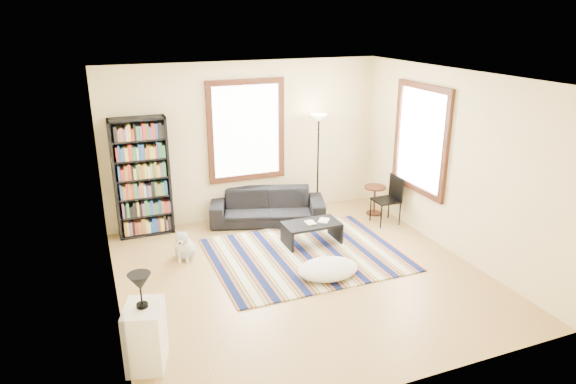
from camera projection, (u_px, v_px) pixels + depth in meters
name	position (u px, v px, depth m)	size (l,w,h in m)	color
floor	(301.00, 278.00, 7.39)	(5.00, 5.00, 0.10)	#AB834E
ceiling	(303.00, 73.00, 6.43)	(5.00, 5.00, 0.10)	white
wall_back	(245.00, 141.00, 9.14)	(5.00, 0.10, 2.80)	#FFE1AB
wall_front	(412.00, 263.00, 4.67)	(5.00, 0.10, 2.80)	#FFE1AB
wall_left	(102.00, 208.00, 6.01)	(0.10, 5.00, 2.80)	#FFE1AB
wall_right	(456.00, 163.00, 7.80)	(0.10, 5.00, 2.80)	#FFE1AB
window_back	(246.00, 131.00, 9.01)	(1.20, 0.06, 1.60)	white
window_right	(421.00, 139.00, 8.41)	(0.06, 1.20, 1.60)	white
rug	(305.00, 254.00, 7.97)	(2.87, 2.30, 0.02)	#0D1743
sofa	(267.00, 206.00, 9.15)	(2.01, 0.78, 0.59)	black
bookshelf	(142.00, 178.00, 8.42)	(0.90, 0.30, 2.00)	black
coffee_table	(312.00, 233.00, 8.32)	(0.90, 0.50, 0.36)	black
book_a	(306.00, 223.00, 8.22)	(0.15, 0.20, 0.02)	beige
book_b	(319.00, 220.00, 8.35)	(0.16, 0.22, 0.02)	beige
floor_cushion	(328.00, 269.00, 7.30)	(0.89, 0.67, 0.22)	silver
floor_lamp	(318.00, 165.00, 9.39)	(0.30, 0.30, 1.86)	black
side_table	(374.00, 200.00, 9.52)	(0.40, 0.40, 0.54)	#482512
folding_chair	(386.00, 200.00, 9.05)	(0.42, 0.40, 0.86)	black
white_cabinet	(146.00, 336.00, 5.39)	(0.38, 0.50, 0.70)	white
table_lamp	(141.00, 291.00, 5.21)	(0.24, 0.24, 0.38)	black
dog	(185.00, 243.00, 7.79)	(0.36, 0.50, 0.50)	silver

